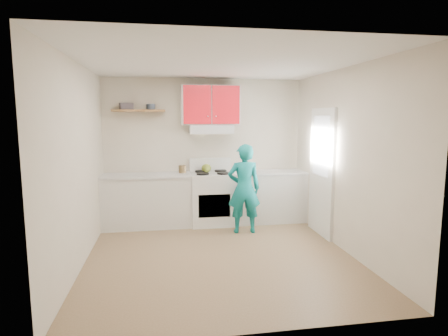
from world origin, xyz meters
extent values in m
plane|color=brown|center=(0.00, 0.00, 0.00)|extent=(3.80, 3.80, 0.00)
cube|color=white|center=(0.00, 0.00, 2.60)|extent=(3.60, 3.80, 0.04)
cube|color=beige|center=(0.00, 1.90, 1.30)|extent=(3.60, 0.04, 2.60)
cube|color=beige|center=(0.00, -1.90, 1.30)|extent=(3.60, 0.04, 2.60)
cube|color=beige|center=(-1.80, 0.00, 1.30)|extent=(0.04, 3.80, 2.60)
cube|color=beige|center=(1.80, 0.00, 1.30)|extent=(0.04, 3.80, 2.60)
cube|color=white|center=(1.78, 0.70, 1.02)|extent=(0.05, 0.85, 2.05)
cube|color=white|center=(1.75, 0.70, 1.45)|extent=(0.01, 0.55, 0.95)
cube|color=silver|center=(-1.04, 1.60, 0.45)|extent=(1.52, 0.60, 0.90)
cube|color=silver|center=(1.14, 1.60, 0.45)|extent=(1.32, 0.60, 0.90)
cube|color=white|center=(0.10, 1.57, 0.46)|extent=(0.76, 0.65, 0.92)
cube|color=silver|center=(0.10, 1.68, 1.70)|extent=(0.76, 0.44, 0.15)
cube|color=red|center=(0.10, 1.73, 2.12)|extent=(1.02, 0.33, 0.70)
cube|color=brown|center=(-1.15, 1.75, 2.02)|extent=(0.90, 0.30, 0.04)
cube|color=#3D363B|center=(-1.35, 1.71, 2.09)|extent=(0.25, 0.22, 0.11)
cylinder|color=#333D4C|center=(-0.95, 1.77, 2.09)|extent=(0.18, 0.18, 0.10)
ellipsoid|color=olive|center=(0.01, 1.68, 1.00)|extent=(0.19, 0.19, 0.15)
cylinder|color=brown|center=(-0.42, 1.68, 0.98)|extent=(0.14, 0.14, 0.16)
cube|color=olive|center=(0.87, 1.60, 0.91)|extent=(0.36, 0.30, 0.02)
cube|color=red|center=(1.61, 1.63, 0.90)|extent=(0.36, 0.33, 0.01)
imported|color=#0D7477|center=(0.56, 0.98, 0.74)|extent=(0.56, 0.39, 1.48)
camera|label=1|loc=(-0.73, -4.85, 1.90)|focal=29.56mm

